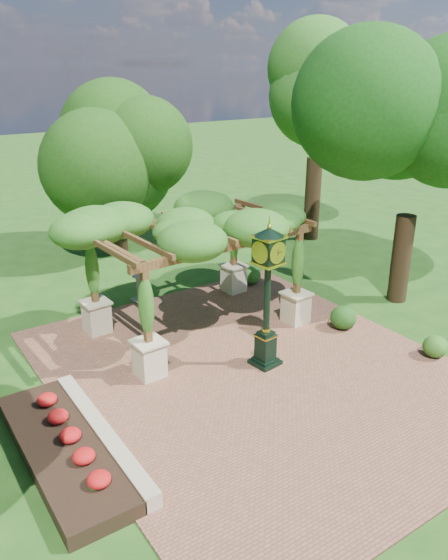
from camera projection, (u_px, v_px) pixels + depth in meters
ground at (278, 388)px, 14.14m from camera, size 120.00×120.00×0.00m
brick_plaza at (255, 371)px, 14.91m from camera, size 10.00×12.00×0.04m
border_wall at (102, 434)px, 12.06m from camera, size 0.35×5.00×0.40m
flower_bed at (63, 450)px, 11.60m from camera, size 1.50×5.00×0.36m
pedestal_clock at (268, 285)px, 14.35m from camera, size 0.89×0.89×4.03m
pergola at (197, 230)px, 16.21m from camera, size 6.47×4.27×3.94m
sundial at (141, 290)px, 19.13m from camera, size 0.61×0.61×1.02m
shrub_front at (435, 346)px, 15.50m from camera, size 0.87×0.87×0.63m
shrub_mid at (343, 317)px, 17.13m from camera, size 1.07×1.07×0.74m
shrub_back at (251, 275)px, 20.66m from camera, size 0.95×0.95×0.67m
tree_north at (113, 142)px, 22.52m from camera, size 4.94×4.94×7.03m
tree_east_far at (319, 89)px, 23.82m from camera, size 4.78×4.78×9.90m
tree_east_near at (416, 143)px, 17.42m from camera, size 4.74×4.74×7.97m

